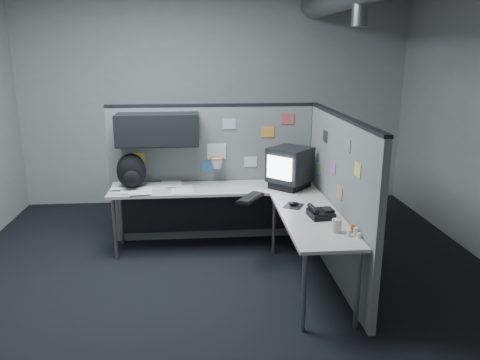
{
  "coord_description": "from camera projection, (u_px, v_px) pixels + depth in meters",
  "views": [
    {
      "loc": [
        -0.24,
        -4.08,
        2.2
      ],
      "look_at": [
        0.15,
        0.35,
        0.98
      ],
      "focal_mm": 35.0,
      "sensor_mm": 36.0,
      "label": 1
    }
  ],
  "objects": [
    {
      "name": "room",
      "position": [
        291.0,
        64.0,
        4.01
      ],
      "size": [
        5.62,
        5.62,
        3.22
      ],
      "color": "black",
      "rests_on": "ground"
    },
    {
      "name": "partition_back",
      "position": [
        199.0,
        159.0,
        5.42
      ],
      "size": [
        2.44,
        0.42,
        1.63
      ],
      "color": "slate",
      "rests_on": "ground"
    },
    {
      "name": "partition_right",
      "position": [
        338.0,
        197.0,
        4.6
      ],
      "size": [
        0.07,
        2.23,
        1.63
      ],
      "color": "slate",
      "rests_on": "ground"
    },
    {
      "name": "desk",
      "position": [
        237.0,
        204.0,
        5.04
      ],
      "size": [
        2.31,
        2.11,
        0.73
      ],
      "color": "#BCB8AA",
      "rests_on": "ground"
    },
    {
      "name": "monitor",
      "position": [
        290.0,
        167.0,
        5.18
      ],
      "size": [
        0.56,
        0.56,
        0.46
      ],
      "rotation": [
        0.0,
        0.0,
        0.02
      ],
      "color": "black",
      "rests_on": "desk"
    },
    {
      "name": "keyboard",
      "position": [
        251.0,
        198.0,
        4.82
      ],
      "size": [
        0.33,
        0.42,
        0.04
      ],
      "rotation": [
        0.0,
        0.0,
        0.24
      ],
      "color": "black",
      "rests_on": "desk"
    },
    {
      "name": "mouse",
      "position": [
        294.0,
        205.0,
        4.61
      ],
      "size": [
        0.25,
        0.26,
        0.04
      ],
      "rotation": [
        0.0,
        0.0,
        0.29
      ],
      "color": "black",
      "rests_on": "desk"
    },
    {
      "name": "phone",
      "position": [
        320.0,
        213.0,
        4.29
      ],
      "size": [
        0.23,
        0.25,
        0.11
      ],
      "rotation": [
        0.0,
        0.0,
        -0.06
      ],
      "color": "black",
      "rests_on": "desk"
    },
    {
      "name": "bottles",
      "position": [
        354.0,
        231.0,
        3.88
      ],
      "size": [
        0.11,
        0.16,
        0.07
      ],
      "rotation": [
        0.0,
        0.0,
        -0.35
      ],
      "color": "silver",
      "rests_on": "desk"
    },
    {
      "name": "cup",
      "position": [
        337.0,
        226.0,
        3.93
      ],
      "size": [
        0.11,
        0.11,
        0.11
      ],
      "primitive_type": "cylinder",
      "rotation": [
        0.0,
        0.0,
        0.34
      ],
      "color": "#BBB6A5",
      "rests_on": "desk"
    },
    {
      "name": "papers",
      "position": [
        151.0,
        187.0,
        5.22
      ],
      "size": [
        0.93,
        0.62,
        0.02
      ],
      "rotation": [
        0.0,
        0.0,
        0.07
      ],
      "color": "white",
      "rests_on": "desk"
    },
    {
      "name": "backpack",
      "position": [
        131.0,
        172.0,
        5.16
      ],
      "size": [
        0.37,
        0.35,
        0.4
      ],
      "rotation": [
        0.0,
        0.0,
        -0.23
      ],
      "color": "black",
      "rests_on": "desk"
    }
  ]
}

